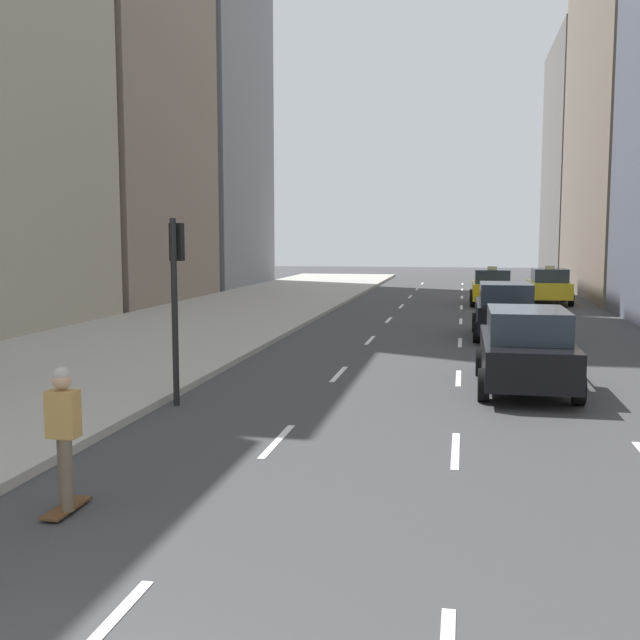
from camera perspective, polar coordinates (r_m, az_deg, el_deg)
sidewalk_left at (r=31.97m, az=-6.78°, el=0.58°), size 8.00×66.00×0.15m
lane_markings at (r=26.51m, az=10.65°, el=-0.81°), size 5.72×56.00×0.01m
taxi_lead at (r=38.50m, az=17.03°, el=2.51°), size 2.02×4.40×1.87m
taxi_second at (r=36.93m, az=12.94°, el=2.48°), size 2.02×4.40×1.87m
sedan_black_near at (r=24.87m, az=13.90°, el=0.74°), size 2.02×4.40×1.79m
sedan_silver_behind at (r=16.50m, az=15.41°, el=-2.10°), size 2.02×4.60×1.75m
skateboarder at (r=9.35m, az=-18.95°, el=-8.10°), size 0.36×0.80×1.75m
traffic_light_pole at (r=14.60m, az=-10.93°, el=2.95°), size 0.24×0.42×3.60m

